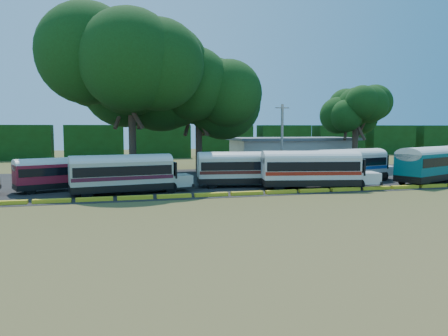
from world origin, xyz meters
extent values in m
plane|color=#414E1A|center=(0.00, 0.00, 0.00)|extent=(160.00, 160.00, 0.00)
cube|color=black|center=(1.00, 12.00, 0.01)|extent=(64.00, 24.00, 0.02)
cube|color=yellow|center=(-16.50, 1.00, 0.15)|extent=(2.70, 0.45, 0.30)
cube|color=yellow|center=(-13.50, 1.00, 0.15)|extent=(2.70, 0.45, 0.30)
cube|color=yellow|center=(-10.50, 1.00, 0.15)|extent=(2.70, 0.45, 0.30)
cube|color=yellow|center=(-7.50, 1.00, 0.15)|extent=(2.70, 0.45, 0.30)
cube|color=yellow|center=(-4.50, 1.00, 0.15)|extent=(2.70, 0.45, 0.30)
cube|color=yellow|center=(-1.50, 1.00, 0.15)|extent=(2.70, 0.45, 0.30)
cube|color=yellow|center=(1.50, 1.00, 0.15)|extent=(2.70, 0.45, 0.30)
cube|color=yellow|center=(4.50, 1.00, 0.15)|extent=(2.70, 0.45, 0.30)
cube|color=yellow|center=(7.50, 1.00, 0.15)|extent=(2.70, 0.45, 0.30)
cube|color=yellow|center=(10.50, 1.00, 0.15)|extent=(2.70, 0.45, 0.30)
cube|color=yellow|center=(13.50, 1.00, 0.15)|extent=(2.70, 0.45, 0.30)
cube|color=yellow|center=(16.50, 1.00, 0.15)|extent=(2.70, 0.45, 0.30)
cube|color=yellow|center=(19.50, 1.00, 0.15)|extent=(2.70, 0.45, 0.30)
cube|color=beige|center=(18.00, 30.00, 1.80)|extent=(18.00, 8.00, 3.60)
cube|color=#525559|center=(18.00, 30.00, 3.80)|extent=(19.00, 9.00, 0.40)
cube|color=#14330E|center=(-24.00, 48.00, 3.00)|extent=(10.00, 4.00, 6.00)
cube|color=#14330E|center=(-12.00, 48.00, 3.00)|extent=(10.00, 4.00, 6.00)
cube|color=#14330E|center=(0.00, 48.00, 3.00)|extent=(10.00, 4.00, 6.00)
cube|color=#14330E|center=(12.00, 48.00, 3.00)|extent=(10.00, 4.00, 6.00)
cube|color=#14330E|center=(24.00, 48.00, 3.00)|extent=(10.00, 4.00, 6.00)
cube|color=#14330E|center=(36.00, 48.00, 3.00)|extent=(10.00, 4.00, 6.00)
cube|color=#14330E|center=(48.00, 48.00, 3.00)|extent=(10.00, 4.00, 6.00)
cube|color=#14330E|center=(60.00, 48.00, 3.00)|extent=(10.00, 4.00, 6.00)
cylinder|color=black|center=(-10.09, 7.81, 0.44)|extent=(0.91, 0.54, 0.88)
cylinder|color=black|center=(-10.76, 9.58, 0.44)|extent=(0.91, 0.54, 0.88)
cylinder|color=black|center=(-15.71, 5.69, 0.44)|extent=(0.91, 0.54, 0.88)
cylinder|color=black|center=(-16.37, 7.46, 0.44)|extent=(0.91, 0.54, 0.88)
cube|color=black|center=(-13.64, 7.48, 0.57)|extent=(7.55, 4.62, 0.49)
cube|color=maroon|center=(-13.64, 7.48, 1.62)|extent=(7.55, 4.62, 1.62)
cube|color=black|center=(-13.64, 7.48, 1.81)|extent=(7.30, 4.57, 0.68)
ellipsoid|color=silver|center=(-13.64, 7.48, 2.43)|extent=(7.55, 4.62, 0.99)
cube|color=maroon|center=(-9.52, 9.04, 0.84)|extent=(2.17, 2.38, 0.84)
cube|color=black|center=(-10.04, 8.84, 1.70)|extent=(0.84, 1.95, 1.21)
cube|color=black|center=(-8.81, 9.31, 0.49)|extent=(0.91, 2.08, 0.26)
cube|color=black|center=(-16.99, 6.22, 0.49)|extent=(0.91, 2.08, 0.26)
cylinder|color=black|center=(-4.41, 3.54, 0.50)|extent=(1.03, 0.42, 1.00)
cylinder|color=black|center=(-4.73, 5.65, 0.50)|extent=(1.03, 0.42, 1.00)
cylinder|color=black|center=(-11.13, 2.54, 0.50)|extent=(1.03, 0.42, 1.00)
cylinder|color=black|center=(-11.44, 4.65, 0.50)|extent=(1.03, 0.42, 1.00)
cube|color=black|center=(-8.42, 4.02, 0.65)|extent=(8.47, 3.68, 0.55)
cube|color=beige|center=(-8.42, 4.02, 1.83)|extent=(8.47, 3.68, 1.83)
cube|color=black|center=(-8.42, 4.02, 2.05)|extent=(8.15, 3.69, 0.77)
cube|color=#531527|center=(-8.42, 4.02, 1.47)|extent=(8.39, 3.71, 0.30)
ellipsoid|color=silver|center=(-8.42, 4.02, 2.75)|extent=(8.47, 3.68, 1.12)
cube|color=beige|center=(-3.49, 4.76, 0.95)|extent=(2.10, 2.44, 0.95)
cube|color=black|center=(-4.11, 4.67, 1.92)|extent=(0.49, 2.29, 1.37)
cube|color=black|center=(-2.65, 4.89, 0.55)|extent=(0.54, 2.45, 0.30)
cube|color=black|center=(-12.42, 3.42, 0.55)|extent=(0.54, 2.45, 0.30)
cylinder|color=black|center=(6.31, 4.63, 0.50)|extent=(1.02, 0.39, 0.99)
cylinder|color=black|center=(6.55, 6.74, 0.50)|extent=(1.02, 0.39, 0.99)
cylinder|color=black|center=(-0.41, 5.37, 0.50)|extent=(1.02, 0.39, 0.99)
cylinder|color=black|center=(-0.17, 7.49, 0.50)|extent=(1.02, 0.39, 0.99)
cube|color=black|center=(2.57, 6.11, 0.65)|extent=(8.38, 3.37, 0.55)
cube|color=beige|center=(2.57, 6.11, 1.83)|extent=(8.38, 3.37, 1.82)
cube|color=black|center=(2.57, 6.11, 2.04)|extent=(8.06, 3.40, 0.76)
cube|color=#551B15|center=(2.57, 6.11, 1.46)|extent=(8.31, 3.40, 0.30)
ellipsoid|color=silver|center=(2.57, 6.11, 2.74)|extent=(8.38, 3.37, 1.12)
cube|color=beige|center=(7.52, 5.56, 0.95)|extent=(2.02, 2.37, 0.95)
cube|color=black|center=(6.90, 5.63, 1.92)|extent=(0.40, 2.29, 1.37)
cube|color=black|center=(8.36, 5.47, 0.55)|extent=(0.45, 2.44, 0.30)
cube|color=black|center=(-1.43, 6.56, 0.55)|extent=(0.45, 2.44, 0.30)
cylinder|color=black|center=(11.85, 1.12, 0.52)|extent=(1.08, 0.48, 1.05)
cylinder|color=black|center=(12.26, 3.33, 0.52)|extent=(1.08, 0.48, 1.05)
cylinder|color=black|center=(4.85, 2.41, 0.52)|extent=(1.08, 0.48, 1.05)
cylinder|color=black|center=(5.26, 4.62, 0.52)|extent=(1.08, 0.48, 1.05)
cube|color=black|center=(8.04, 2.97, 0.68)|extent=(8.92, 4.13, 0.58)
cube|color=silver|center=(8.04, 2.97, 1.92)|extent=(8.92, 4.13, 1.92)
cube|color=black|center=(8.04, 2.97, 2.15)|extent=(8.59, 4.13, 0.80)
cube|color=#9D1D0F|center=(8.04, 2.97, 1.54)|extent=(8.84, 4.15, 0.31)
ellipsoid|color=silver|center=(8.04, 2.97, 2.88)|extent=(8.92, 4.13, 1.18)
cube|color=silver|center=(13.19, 2.02, 0.99)|extent=(2.27, 2.61, 0.99)
cube|color=black|center=(12.54, 2.14, 2.02)|extent=(0.59, 2.40, 1.44)
cube|color=black|center=(14.06, 1.86, 0.58)|extent=(0.65, 2.56, 0.31)
cube|color=black|center=(3.87, 3.73, 0.58)|extent=(0.65, 2.56, 0.31)
cylinder|color=black|center=(18.10, 6.48, 0.51)|extent=(1.06, 0.54, 1.02)
cylinder|color=black|center=(17.54, 8.59, 0.51)|extent=(1.06, 0.54, 1.02)
cylinder|color=black|center=(11.40, 4.69, 0.51)|extent=(1.06, 0.54, 1.02)
cylinder|color=black|center=(10.83, 6.80, 0.51)|extent=(1.06, 0.54, 1.02)
cube|color=black|center=(13.97, 6.51, 0.66)|extent=(8.74, 4.62, 0.56)
cube|color=beige|center=(13.97, 6.51, 1.87)|extent=(8.74, 4.62, 1.87)
cube|color=black|center=(13.97, 6.51, 2.10)|extent=(8.44, 4.60, 0.78)
cube|color=navy|center=(13.97, 6.51, 1.50)|extent=(8.67, 4.64, 0.31)
ellipsoid|color=silver|center=(13.97, 6.51, 2.81)|extent=(8.74, 4.62, 1.15)
cube|color=beige|center=(18.90, 7.82, 0.97)|extent=(2.35, 2.64, 0.97)
cube|color=black|center=(18.28, 7.66, 1.97)|extent=(0.75, 2.31, 1.40)
cube|color=black|center=(19.74, 8.05, 0.56)|extent=(0.82, 2.46, 0.31)
cube|color=black|center=(9.98, 5.44, 0.56)|extent=(0.82, 2.46, 0.31)
cylinder|color=black|center=(24.92, 6.49, 0.55)|extent=(1.13, 0.73, 1.10)
cylinder|color=black|center=(19.00, 1.31, 0.55)|extent=(1.13, 0.73, 1.10)
cylinder|color=black|center=(18.05, 3.47, 0.55)|extent=(1.13, 0.73, 1.10)
cube|color=black|center=(21.46, 3.68, 0.72)|extent=(9.39, 6.16, 0.61)
cube|color=#075B61|center=(21.46, 3.68, 2.02)|extent=(9.39, 6.16, 2.02)
cube|color=black|center=(21.46, 3.68, 2.27)|extent=(9.08, 6.08, 0.85)
ellipsoid|color=silver|center=(21.46, 3.68, 3.03)|extent=(9.39, 6.16, 1.24)
cube|color=black|center=(17.37, 1.88, 0.61)|extent=(1.27, 2.55, 0.33)
cylinder|color=#37251B|center=(-6.92, 15.86, 4.12)|extent=(0.80, 0.80, 8.24)
cylinder|color=#37251B|center=(-5.70, 16.31, 7.65)|extent=(1.42, 2.93, 4.68)
cylinder|color=#37251B|center=(-7.92, 16.70, 7.65)|extent=(2.24, 2.55, 4.68)
cylinder|color=#37251B|center=(-7.15, 14.58, 7.65)|extent=(2.99, 0.95, 4.68)
ellipsoid|color=#14330E|center=(-6.92, 15.86, 11.98)|extent=(14.09, 14.09, 10.33)
cylinder|color=#37251B|center=(1.23, 19.75, 3.48)|extent=(0.80, 0.80, 6.96)
cylinder|color=#37251B|center=(2.45, 20.20, 6.47)|extent=(1.29, 2.55, 3.99)
cylinder|color=#37251B|center=(0.23, 20.59, 6.47)|extent=(1.98, 2.24, 3.99)
cylinder|color=#37251B|center=(1.00, 18.47, 6.47)|extent=(2.60, 0.88, 3.99)
ellipsoid|color=#14330E|center=(1.23, 19.75, 10.20)|extent=(11.83, 11.83, 8.68)
cylinder|color=#37251B|center=(24.92, 23.41, 2.89)|extent=(0.80, 0.80, 5.77)
cylinder|color=#37251B|center=(26.14, 23.85, 5.36)|extent=(1.16, 2.20, 3.35)
cylinder|color=#37251B|center=(23.92, 24.24, 5.36)|extent=(1.74, 1.96, 3.35)
cylinder|color=#37251B|center=(24.69, 22.13, 5.36)|extent=(2.23, 0.81, 3.35)
ellipsoid|color=#14330E|center=(24.92, 23.41, 8.54)|extent=(7.42, 7.42, 5.44)
cylinder|color=gray|center=(9.26, 12.63, 4.05)|extent=(0.30, 0.30, 8.11)
cube|color=gray|center=(9.26, 12.63, 7.70)|extent=(1.60, 0.12, 0.12)
camera|label=1|loc=(-9.23, -32.79, 5.51)|focal=35.00mm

